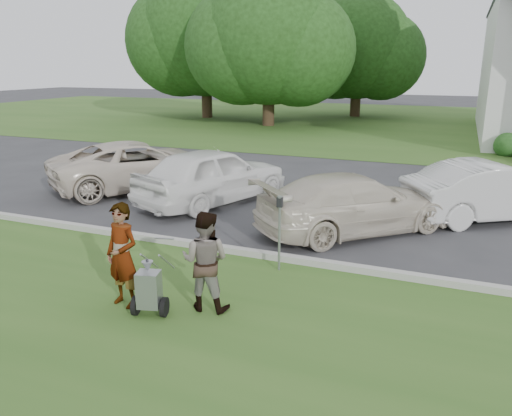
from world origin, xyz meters
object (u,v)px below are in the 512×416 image
Objects in this scene: car_d at (494,191)px; tree_left at (269,43)px; parking_meter_near at (280,224)px; tree_far at (205,37)px; person_right at (205,262)px; car_a at (139,165)px; car_c at (354,203)px; tree_back at (358,51)px; striping_cart at (149,290)px; person_left at (122,256)px; car_b at (213,175)px.

tree_left is at bearing 3.60° from car_d.
parking_meter_near is 6.53m from car_d.
tree_far is 7.05× the size of person_right.
car_c is at bearing -158.54° from car_a.
tree_left is 17.95m from car_a.
tree_left reaches higher than parking_meter_near.
tree_back is 8.35× the size of striping_cart.
car_c is (5.40, -27.02, -4.03)m from tree_back.
person_right is at bearing -62.48° from tree_far.
tree_left is 2.22× the size of car_c.
person_left is at bearing 106.80° from car_c.
person_right is (3.98, -31.83, -3.90)m from tree_back.
car_c is at bearing -63.69° from tree_left.
car_a is 7.48m from car_c.
striping_cart is (13.26, -27.37, -5.26)m from tree_far.
parking_meter_near is (1.88, 2.32, 0.07)m from person_left.
parking_meter_near is at bearing 179.10° from car_a.
tree_back is at bearing -89.48° from person_right.
tree_far is 1.21× the size of tree_back.
striping_cart is 6.76m from car_b.
car_c is at bearing 73.65° from parking_meter_near.
person_left is 8.30m from car_a.
car_d is at bearing -46.80° from tree_far.
person_right is at bearing 21.50° from striping_cart.
car_a reaches higher than parking_meter_near.
parking_meter_near is at bearing -59.70° from tree_far.
striping_cart is at bearing -84.26° from tree_back.
striping_cart is 0.98m from person_right.
striping_cart is 0.21× the size of car_a.
person_right reaches higher than car_d.
person_left is at bearing -74.59° from tree_left.
striping_cart is (7.25, -24.37, -4.68)m from tree_left.
car_b is (1.13, -25.96, -3.91)m from tree_back.
tree_far is at bearing 100.77° from striping_cart.
tree_back is at bearing -59.35° from car_a.
tree_far is 27.49m from car_d.
person_left is 0.36× the size of car_c.
person_right reaches higher than car_c.
parking_meter_near is 0.31× the size of car_c.
person_left is 1.36m from person_right.
tree_left reaches higher than car_a.
tree_back is 5.82× the size of person_right.
striping_cart is 0.24× the size of car_b.
tree_far is 27.34m from car_c.
car_a is at bearing 110.80° from striping_cart.
car_a is 10.39m from car_d.
person_left is at bearing 124.17° from car_b.
car_a is at bearing 7.62° from car_b.
tree_back reaches higher than car_a.
person_left reaches higher than car_b.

